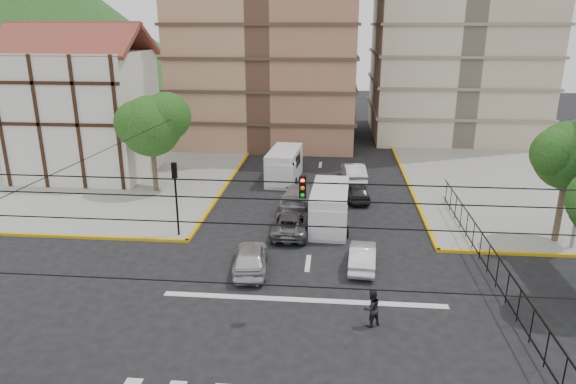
# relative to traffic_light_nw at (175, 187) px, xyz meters

# --- Properties ---
(ground) EXTENTS (160.00, 160.00, 0.00)m
(ground) POSITION_rel_traffic_light_nw_xyz_m (7.80, -7.80, -3.11)
(ground) COLOR black
(ground) RESTS_ON ground
(sidewalk_nw) EXTENTS (26.00, 26.00, 0.15)m
(sidewalk_nw) POSITION_rel_traffic_light_nw_xyz_m (-12.20, 12.20, -3.04)
(sidewalk_nw) COLOR gray
(sidewalk_nw) RESTS_ON ground
(stop_line) EXTENTS (13.00, 0.40, 0.01)m
(stop_line) POSITION_rel_traffic_light_nw_xyz_m (7.80, -6.60, -3.11)
(stop_line) COLOR silver
(stop_line) RESTS_ON ground
(tudor_building) EXTENTS (10.80, 8.05, 12.23)m
(tudor_building) POSITION_rel_traffic_light_nw_xyz_m (-11.20, 12.20, 2.14)
(tudor_building) COLOR silver
(tudor_building) RESTS_ON ground
(distant_hill) EXTENTS (70.00, 70.00, 28.00)m
(distant_hill) POSITION_rel_traffic_light_nw_xyz_m (-47.20, 62.20, 10.89)
(distant_hill) COLOR #1E4818
(distant_hill) RESTS_ON ground
(park_fence) EXTENTS (0.10, 22.50, 1.66)m
(park_fence) POSITION_rel_traffic_light_nw_xyz_m (16.80, -3.30, -3.11)
(park_fence) COLOR black
(park_fence) RESTS_ON ground
(tree_park_c) EXTENTS (4.65, 3.80, 7.25)m
(tree_park_c) POSITION_rel_traffic_light_nw_xyz_m (21.89, 1.21, 2.22)
(tree_park_c) COLOR #473828
(tree_park_c) RESTS_ON ground
(tree_tudor) EXTENTS (5.39, 4.40, 7.43)m
(tree_tudor) POSITION_rel_traffic_light_nw_xyz_m (-4.10, 8.21, 2.11)
(tree_tudor) COLOR #473828
(tree_tudor) RESTS_ON ground
(traffic_light_nw) EXTENTS (0.28, 0.22, 4.40)m
(traffic_light_nw) POSITION_rel_traffic_light_nw_xyz_m (0.00, 0.00, 0.00)
(traffic_light_nw) COLOR black
(traffic_light_nw) RESTS_ON ground
(traffic_light_hanging) EXTENTS (18.00, 9.12, 0.92)m
(traffic_light_hanging) POSITION_rel_traffic_light_nw_xyz_m (7.80, -9.84, 2.79)
(traffic_light_hanging) COLOR black
(traffic_light_hanging) RESTS_ON ground
(van_right_lane) EXTENTS (2.39, 5.62, 2.50)m
(van_right_lane) POSITION_rel_traffic_light_nw_xyz_m (8.83, 2.30, -1.90)
(van_right_lane) COLOR silver
(van_right_lane) RESTS_ON ground
(van_left_lane) EXTENTS (2.60, 5.72, 2.51)m
(van_left_lane) POSITION_rel_traffic_light_nw_xyz_m (5.05, 11.90, -1.89)
(van_left_lane) COLOR silver
(van_left_lane) RESTS_ON ground
(car_silver_front_left) EXTENTS (2.13, 4.37, 1.43)m
(car_silver_front_left) POSITION_rel_traffic_light_nw_xyz_m (4.92, -3.86, -2.39)
(car_silver_front_left) COLOR silver
(car_silver_front_left) RESTS_ON ground
(car_white_front_right) EXTENTS (1.58, 3.86, 1.24)m
(car_white_front_right) POSITION_rel_traffic_light_nw_xyz_m (10.62, -2.98, -2.49)
(car_white_front_right) COLOR white
(car_white_front_right) RESTS_ON ground
(car_grey_mid_left) EXTENTS (2.17, 4.59, 1.27)m
(car_grey_mid_left) POSITION_rel_traffic_light_nw_xyz_m (6.50, 1.19, -2.48)
(car_grey_mid_left) COLOR #5A5E62
(car_grey_mid_left) RESTS_ON ground
(car_silver_rear_left) EXTENTS (2.50, 5.18, 1.46)m
(car_silver_rear_left) POSITION_rel_traffic_light_nw_xyz_m (6.64, 6.47, -2.38)
(car_silver_rear_left) COLOR #A6A5AA
(car_silver_rear_left) RESTS_ON ground
(car_darkgrey_mid_right) EXTENTS (1.95, 3.91, 1.28)m
(car_darkgrey_mid_right) POSITION_rel_traffic_light_nw_xyz_m (10.70, 7.69, -2.47)
(car_darkgrey_mid_right) COLOR #242426
(car_darkgrey_mid_right) RESTS_ON ground
(car_white_rear_right) EXTENTS (2.10, 4.73, 1.51)m
(car_white_rear_right) POSITION_rel_traffic_light_nw_xyz_m (10.58, 12.36, -2.36)
(car_white_rear_right) COLOR silver
(car_white_rear_right) RESTS_ON ground
(pedestrian_crosswalk) EXTENTS (1.00, 0.94, 1.63)m
(pedestrian_crosswalk) POSITION_rel_traffic_light_nw_xyz_m (10.73, -8.41, -2.30)
(pedestrian_crosswalk) COLOR black
(pedestrian_crosswalk) RESTS_ON ground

